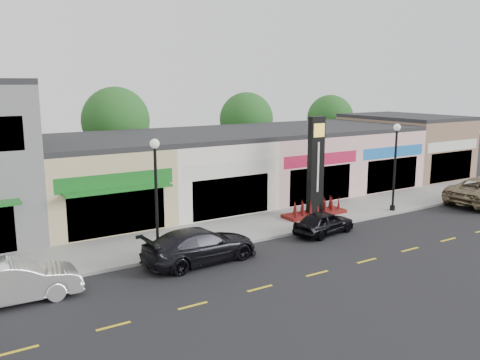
% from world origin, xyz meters
% --- Properties ---
extents(ground, '(120.00, 120.00, 0.00)m').
position_xyz_m(ground, '(0.00, 0.00, 0.00)').
color(ground, black).
rests_on(ground, ground).
extents(sidewalk, '(52.00, 4.30, 0.15)m').
position_xyz_m(sidewalk, '(0.00, 4.35, 0.07)').
color(sidewalk, gray).
rests_on(sidewalk, ground).
extents(curb, '(52.00, 0.20, 0.15)m').
position_xyz_m(curb, '(0.00, 2.10, 0.07)').
color(curb, gray).
rests_on(curb, ground).
extents(shop_beige, '(7.00, 10.85, 4.80)m').
position_xyz_m(shop_beige, '(-8.50, 11.46, 2.40)').
color(shop_beige, tan).
rests_on(shop_beige, ground).
extents(shop_cream, '(7.00, 10.01, 4.80)m').
position_xyz_m(shop_cream, '(-1.50, 11.47, 2.40)').
color(shop_cream, white).
rests_on(shop_cream, ground).
extents(shop_pink_w, '(7.00, 10.01, 4.80)m').
position_xyz_m(shop_pink_w, '(5.50, 11.47, 2.40)').
color(shop_pink_w, '#D8A6A4').
rests_on(shop_pink_w, ground).
extents(shop_pink_e, '(7.00, 10.01, 4.80)m').
position_xyz_m(shop_pink_e, '(12.50, 11.47, 2.40)').
color(shop_pink_e, '#D8A6A4').
rests_on(shop_pink_e, ground).
extents(shop_tan, '(7.00, 10.01, 5.30)m').
position_xyz_m(shop_tan, '(19.50, 11.48, 2.65)').
color(shop_tan, '#82604C').
rests_on(shop_tan, ground).
extents(tree_rear_west, '(5.20, 5.20, 7.83)m').
position_xyz_m(tree_rear_west, '(-4.00, 19.50, 5.22)').
color(tree_rear_west, '#382619').
rests_on(tree_rear_west, ground).
extents(tree_rear_mid, '(4.80, 4.80, 7.29)m').
position_xyz_m(tree_rear_mid, '(8.00, 19.50, 4.88)').
color(tree_rear_mid, '#382619').
rests_on(tree_rear_mid, ground).
extents(tree_rear_east, '(4.60, 4.60, 6.94)m').
position_xyz_m(tree_rear_east, '(18.00, 19.50, 4.63)').
color(tree_rear_east, '#382619').
rests_on(tree_rear_east, ground).
extents(lamp_west_near, '(0.44, 0.44, 5.47)m').
position_xyz_m(lamp_west_near, '(-8.00, 2.50, 3.48)').
color(lamp_west_near, black).
rests_on(lamp_west_near, sidewalk).
extents(lamp_east_near, '(0.44, 0.44, 5.47)m').
position_xyz_m(lamp_east_near, '(8.00, 2.50, 3.48)').
color(lamp_east_near, black).
rests_on(lamp_east_near, sidewalk).
extents(pylon_sign, '(4.20, 1.30, 6.00)m').
position_xyz_m(pylon_sign, '(3.00, 4.20, 2.27)').
color(pylon_sign, '#51100E').
rests_on(pylon_sign, sidewalk).
extents(car_white_van, '(1.88, 4.93, 1.61)m').
position_xyz_m(car_white_van, '(-14.52, 0.87, 0.80)').
color(car_white_van, white).
rests_on(car_white_van, ground).
extents(car_dark_sedan, '(2.55, 5.61, 1.59)m').
position_xyz_m(car_dark_sedan, '(-6.58, 0.97, 0.80)').
color(car_dark_sedan, black).
rests_on(car_dark_sedan, ground).
extents(car_black_sedan, '(2.13, 4.00, 1.30)m').
position_xyz_m(car_black_sedan, '(1.14, 1.26, 0.65)').
color(car_black_sedan, black).
rests_on(car_black_sedan, ground).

